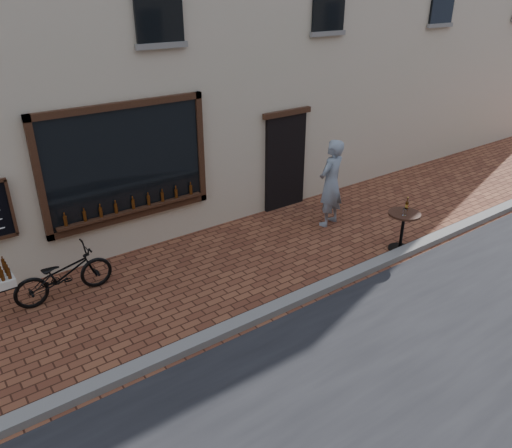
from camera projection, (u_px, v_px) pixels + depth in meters
ground at (324, 298)px, 8.50m from camera, size 90.00×90.00×0.00m
kerb at (317, 290)px, 8.62m from camera, size 90.00×0.25×0.12m
cargo_bicycle at (61, 274)px, 8.35m from camera, size 1.91×0.60×0.93m
bistro_table at (403, 223)px, 9.82m from camera, size 0.63×0.63×1.08m
pedestrian at (331, 183)px, 10.72m from camera, size 0.80×0.62×1.93m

